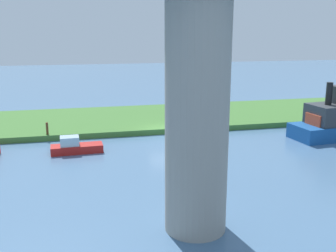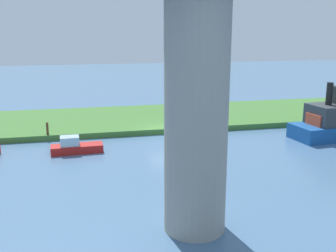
# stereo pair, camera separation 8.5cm
# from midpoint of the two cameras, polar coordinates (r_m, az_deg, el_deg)

# --- Properties ---
(ground_plane) EXTENTS (160.00, 160.00, 0.00)m
(ground_plane) POSITION_cam_midpoint_polar(r_m,az_deg,el_deg) (35.29, -0.58, -1.25)
(ground_plane) COLOR #4C7093
(grassy_bank) EXTENTS (80.00, 12.00, 0.50)m
(grassy_bank) POSITION_cam_midpoint_polar(r_m,az_deg,el_deg) (40.95, -2.39, 1.17)
(grassy_bank) COLOR #427533
(grassy_bank) RESTS_ON ground
(bridge_pylon) EXTENTS (2.82, 2.82, 10.69)m
(bridge_pylon) POSITION_cam_midpoint_polar(r_m,az_deg,el_deg) (17.35, 4.21, 1.37)
(bridge_pylon) COLOR #9E998E
(bridge_pylon) RESTS_ON ground
(person_on_bank) EXTENTS (0.45, 0.45, 1.39)m
(person_on_bank) POSITION_cam_midpoint_polar(r_m,az_deg,el_deg) (38.09, 1.15, 1.71)
(person_on_bank) COLOR #2D334C
(person_on_bank) RESTS_ON grassy_bank
(mooring_post) EXTENTS (0.20, 0.20, 1.02)m
(mooring_post) POSITION_cam_midpoint_polar(r_m,az_deg,el_deg) (34.82, -16.91, -0.33)
(mooring_post) COLOR brown
(mooring_post) RESTS_ON grassy_bank
(houseboat_blue) EXTENTS (3.89, 1.49, 1.28)m
(houseboat_blue) POSITION_cam_midpoint_polar(r_m,az_deg,el_deg) (30.83, -13.14, -2.92)
(houseboat_blue) COLOR red
(houseboat_blue) RESTS_ON ground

